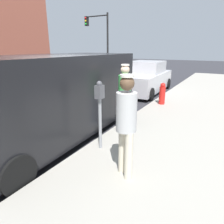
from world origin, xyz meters
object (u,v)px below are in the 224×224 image
pedestrian_in_green (125,93)px  parked_van (57,95)px  parked_sedan_ahead (145,79)px  pedestrian_in_gray (126,121)px  fire_hydrant (162,94)px  parking_meter_near (100,104)px  traffic_light_corner (99,34)px

pedestrian_in_green → parked_van: bearing=-143.5°
pedestrian_in_green → parked_sedan_ahead: (-1.52, 5.57, -0.42)m
pedestrian_in_gray → fire_hydrant: size_ratio=2.07×
parked_sedan_ahead → parked_van: bearing=-89.3°
parking_meter_near → pedestrian_in_gray: (0.93, -0.63, -0.00)m
parked_sedan_ahead → traffic_light_corner: size_ratio=0.86×
traffic_light_corner → fire_hydrant: (8.30, -8.14, -2.95)m
parked_van → parked_sedan_ahead: parked_van is taller
parked_sedan_ahead → traffic_light_corner: bearing=139.5°
parked_sedan_ahead → traffic_light_corner: 9.12m
pedestrian_in_gray → parked_sedan_ahead: (-2.51, 7.51, -0.43)m
parked_van → parked_sedan_ahead: bearing=90.7°
parked_sedan_ahead → parking_meter_near: bearing=-77.1°
pedestrian_in_green → parked_van: size_ratio=0.34×
pedestrian_in_green → parked_van: 1.79m
pedestrian_in_gray → parked_sedan_ahead: size_ratio=0.40×
parked_sedan_ahead → fire_hydrant: bearing=-56.0°
parked_van → fire_hydrant: (1.60, 4.13, -0.59)m
parking_meter_near → parked_van: size_ratio=0.29×
parking_meter_near → parked_van: parked_van is taller
parking_meter_near → traffic_light_corner: 15.15m
pedestrian_in_gray → pedestrian_in_green: bearing=117.1°
pedestrian_in_green → fire_hydrant: bearing=86.9°
pedestrian_in_green → pedestrian_in_gray: (1.00, -1.94, 0.01)m
parked_sedan_ahead → traffic_light_corner: traffic_light_corner is taller
pedestrian_in_gray → traffic_light_corner: traffic_light_corner is taller
parked_van → fire_hydrant: 4.47m
parked_van → parking_meter_near: bearing=-9.5°
parking_meter_near → pedestrian_in_green: bearing=92.8°
parking_meter_near → parked_sedan_ahead: 7.07m
parked_van → traffic_light_corner: bearing=118.6°
pedestrian_in_green → parked_sedan_ahead: pedestrian_in_green is taller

